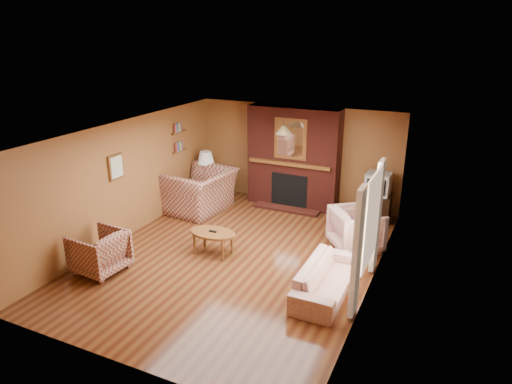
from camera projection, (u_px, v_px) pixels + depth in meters
The scene contains 20 objects.
floor at pixel (237, 256), 8.67m from camera, with size 6.50×6.50×0.00m, color #401C0D.
ceiling at pixel (235, 132), 7.86m from camera, with size 6.50×6.50×0.00m, color silver.
wall_back at pixel (297, 155), 11.04m from camera, with size 6.50×6.50×0.00m, color brown.
wall_front at pixel (113, 283), 5.49m from camera, with size 6.50×6.50×0.00m, color brown.
wall_left at pixel (127, 179), 9.25m from camera, with size 6.50×6.50×0.00m, color brown.
wall_right at pixel (375, 220), 7.28m from camera, with size 6.50×6.50×0.00m, color brown.
fireplace at pixel (293, 158), 10.82m from camera, with size 2.20×0.82×2.40m.
window_right at pixel (369, 229), 7.15m from camera, with size 0.10×1.85×2.00m.
bookshelf at pixel (180, 138), 10.70m from camera, with size 0.09×0.55×0.71m.
botanical_print at pixel (116, 167), 8.87m from camera, with size 0.05×0.40×0.50m.
pendant_light at pixel (284, 130), 9.96m from camera, with size 0.36×0.36×0.48m.
plaid_loveseat at pixel (200, 191), 10.71m from camera, with size 1.51×1.32×0.98m, color maroon.
plaid_armchair at pixel (99, 252), 8.03m from camera, with size 0.81×0.84×0.76m, color maroon.
floral_sofa at pixel (327, 278), 7.40m from camera, with size 1.80×0.70×0.53m, color beige.
floral_armchair at pixel (356, 229), 8.86m from camera, with size 0.89×0.91×0.83m, color beige.
coffee_table at pixel (213, 235), 8.66m from camera, with size 0.91×0.57×0.47m.
side_table at pixel (207, 189), 11.50m from camera, with size 0.41×0.41×0.54m, color #5F3116.
table_lamp at pixel (206, 164), 11.28m from camera, with size 0.43×0.43×0.70m.
tv_stand at pixel (376, 208), 10.14m from camera, with size 0.60×0.55×0.66m, color black.
crt_tv at pixel (378, 184), 9.95m from camera, with size 0.52×0.52×0.47m.
Camera 1 is at (3.58, -6.88, 4.08)m, focal length 32.00 mm.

